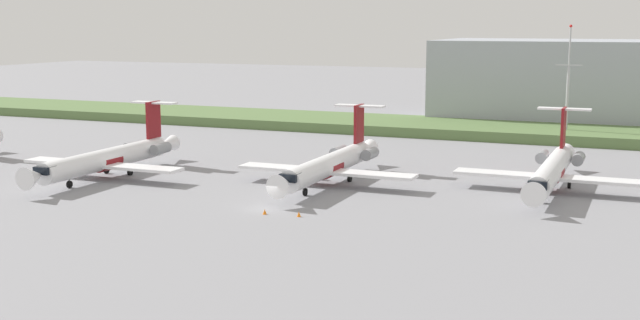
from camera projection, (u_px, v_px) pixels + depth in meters
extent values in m
plane|color=gray|center=(360.00, 165.00, 116.45)|extent=(500.00, 500.00, 0.00)
cube|color=#597542|center=(431.00, 127.00, 151.97)|extent=(320.00, 20.00, 1.80)
cylinder|color=white|center=(106.00, 159.00, 106.58)|extent=(2.70, 24.00, 2.70)
cone|color=white|center=(34.00, 177.00, 94.27)|extent=(2.70, 3.00, 2.70)
cone|color=white|center=(166.00, 144.00, 119.34)|extent=(2.30, 4.00, 2.29)
cube|color=black|center=(45.00, 170.00, 95.92)|extent=(2.02, 1.80, 0.90)
cylinder|color=maroon|center=(106.00, 160.00, 106.60)|extent=(2.76, 3.60, 2.76)
cube|color=white|center=(65.00, 162.00, 107.99)|extent=(11.00, 3.20, 0.36)
cube|color=white|center=(140.00, 168.00, 103.54)|extent=(11.00, 3.20, 0.36)
cube|color=maroon|center=(153.00, 120.00, 115.95)|extent=(0.36, 3.20, 5.20)
cube|color=white|center=(154.00, 103.00, 115.82)|extent=(6.80, 1.80, 0.24)
cylinder|color=gray|center=(134.00, 147.00, 115.78)|extent=(1.50, 3.40, 1.50)
cylinder|color=gray|center=(161.00, 149.00, 114.08)|extent=(1.50, 3.40, 1.50)
cylinder|color=gray|center=(69.00, 180.00, 100.03)|extent=(0.20, 0.20, 0.65)
cylinder|color=black|center=(69.00, 184.00, 100.12)|extent=(0.30, 0.90, 0.90)
cylinder|color=black|center=(106.00, 170.00, 109.81)|extent=(0.35, 0.90, 0.90)
cylinder|color=black|center=(130.00, 172.00, 108.38)|extent=(0.35, 0.90, 0.90)
cylinder|color=white|center=(329.00, 165.00, 102.11)|extent=(2.70, 24.00, 2.70)
cone|color=white|center=(283.00, 184.00, 89.81)|extent=(2.70, 3.00, 2.70)
cone|color=white|center=(366.00, 149.00, 114.88)|extent=(2.29, 4.00, 2.29)
cube|color=black|center=(290.00, 177.00, 91.46)|extent=(2.03, 1.80, 0.90)
cylinder|color=maroon|center=(329.00, 166.00, 102.14)|extent=(2.76, 3.60, 2.76)
cube|color=white|center=(283.00, 168.00, 103.53)|extent=(11.00, 3.20, 0.36)
cube|color=white|center=(371.00, 174.00, 99.08)|extent=(11.00, 3.20, 0.36)
cube|color=maroon|center=(359.00, 124.00, 111.49)|extent=(0.36, 3.20, 5.20)
cube|color=white|center=(360.00, 106.00, 111.36)|extent=(6.80, 1.80, 0.24)
cylinder|color=gray|center=(339.00, 152.00, 111.31)|extent=(1.50, 3.40, 1.50)
cylinder|color=gray|center=(370.00, 154.00, 109.62)|extent=(1.50, 3.40, 1.50)
cylinder|color=gray|center=(305.00, 187.00, 95.57)|extent=(0.20, 0.20, 0.65)
cylinder|color=black|center=(305.00, 192.00, 95.66)|extent=(0.30, 0.90, 0.90)
cylinder|color=black|center=(322.00, 176.00, 105.35)|extent=(0.35, 0.90, 0.90)
cylinder|color=black|center=(350.00, 178.00, 103.92)|extent=(0.35, 0.90, 0.90)
cylinder|color=white|center=(552.00, 171.00, 98.09)|extent=(2.70, 24.00, 2.70)
cone|color=white|center=(536.00, 192.00, 85.78)|extent=(2.70, 3.00, 2.70)
cone|color=white|center=(564.00, 154.00, 110.85)|extent=(2.30, 4.00, 2.29)
cube|color=black|center=(538.00, 184.00, 87.44)|extent=(2.02, 1.80, 0.90)
cylinder|color=maroon|center=(551.00, 172.00, 98.11)|extent=(2.76, 3.60, 2.76)
cube|color=white|center=(500.00, 174.00, 99.50)|extent=(11.00, 3.20, 0.36)
cube|color=white|center=(603.00, 181.00, 95.05)|extent=(11.00, 3.20, 0.36)
cube|color=maroon|center=(563.00, 127.00, 107.46)|extent=(0.36, 3.20, 5.20)
cube|color=white|center=(564.00, 109.00, 107.34)|extent=(6.80, 1.80, 0.24)
cylinder|color=gray|center=(543.00, 157.00, 107.29)|extent=(1.50, 3.40, 1.50)
cylinder|color=gray|center=(578.00, 159.00, 105.59)|extent=(1.50, 3.40, 1.50)
cylinder|color=gray|center=(543.00, 195.00, 91.55)|extent=(0.20, 0.20, 0.65)
cylinder|color=black|center=(542.00, 199.00, 91.64)|extent=(0.30, 0.90, 0.90)
cylinder|color=black|center=(537.00, 182.00, 101.32)|extent=(0.35, 0.90, 0.90)
cylinder|color=black|center=(569.00, 185.00, 99.89)|extent=(0.35, 0.90, 0.90)
cylinder|color=#B2B2B7|center=(567.00, 104.00, 140.28)|extent=(0.50, 0.50, 12.46)
cylinder|color=#B2B2B7|center=(570.00, 48.00, 138.70)|extent=(0.28, 0.28, 6.71)
cube|color=#B2B2B7|center=(569.00, 65.00, 139.19)|extent=(4.40, 0.20, 0.20)
sphere|color=red|center=(571.00, 26.00, 138.10)|extent=(0.50, 0.50, 0.50)
cube|color=#9EA3AD|center=(574.00, 82.00, 162.93)|extent=(52.81, 29.82, 16.57)
cone|color=orange|center=(265.00, 212.00, 86.37)|extent=(0.44, 0.44, 0.55)
cone|color=orange|center=(299.00, 214.00, 85.29)|extent=(0.44, 0.44, 0.55)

